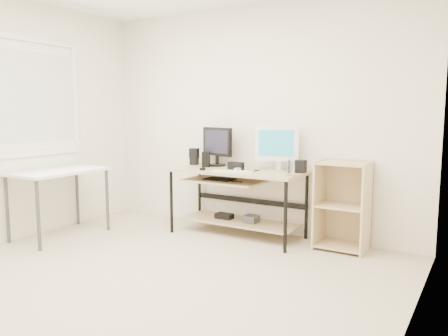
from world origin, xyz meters
TOP-DOWN VIEW (x-y plane):
  - room at (-0.14, 0.04)m, footprint 4.01×4.01m
  - desk at (-0.03, 1.66)m, footprint 1.50×0.65m
  - side_table at (-1.68, 0.60)m, footprint 0.60×1.00m
  - shelf_unit at (1.15, 1.82)m, footprint 0.50×0.40m
  - black_monitor at (-0.38, 1.84)m, footprint 0.49×0.22m
  - white_imac at (0.40, 1.81)m, footprint 0.46×0.19m
  - keyboard at (0.05, 1.47)m, footprint 0.46×0.25m
  - mouse at (0.05, 1.58)m, footprint 0.08×0.12m
  - center_speaker at (-0.01, 1.65)m, footprint 0.18×0.08m
  - speaker_left at (-0.69, 1.80)m, footprint 0.12×0.12m
  - speaker_right at (0.68, 1.80)m, footprint 0.12×0.12m
  - audio_controller at (-0.43, 1.68)m, footprint 0.10×0.08m
  - volume_puck at (-0.31, 1.43)m, footprint 0.08×0.08m
  - smartphone at (0.20, 1.67)m, footprint 0.09×0.13m
  - coaster at (0.69, 1.53)m, footprint 0.13×0.13m
  - drinking_glass at (0.69, 1.53)m, footprint 0.10×0.10m

SIDE VIEW (x-z plane):
  - shelf_unit at x=1.15m, z-range 0.00..0.90m
  - desk at x=-0.03m, z-range 0.16..0.91m
  - side_table at x=-1.68m, z-range 0.30..1.05m
  - coaster at x=0.69m, z-range 0.75..0.76m
  - smartphone at x=0.20m, z-range 0.75..0.76m
  - keyboard at x=0.05m, z-range 0.75..0.77m
  - volume_puck at x=-0.31m, z-range 0.75..0.78m
  - mouse at x=0.05m, z-range 0.75..0.79m
  - center_speaker at x=-0.01m, z-range 0.75..0.84m
  - speaker_right at x=0.68m, z-range 0.75..0.88m
  - drinking_glass at x=0.69m, z-range 0.76..0.91m
  - audio_controller at x=-0.43m, z-range 0.75..0.93m
  - speaker_left at x=-0.69m, z-range 0.75..0.95m
  - black_monitor at x=-0.38m, z-range 0.78..1.24m
  - white_imac at x=0.40m, z-range 0.79..1.29m
  - room at x=-0.14m, z-range 0.01..2.63m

